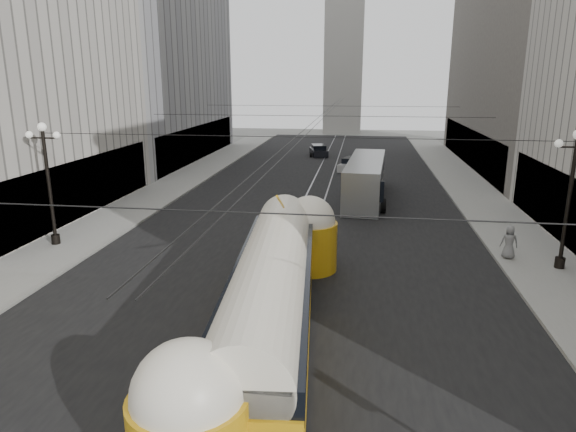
% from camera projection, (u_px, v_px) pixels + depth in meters
% --- Properties ---
extents(road, '(20.00, 85.00, 0.02)m').
position_uv_depth(road, '(316.00, 195.00, 39.44)').
color(road, black).
rests_on(road, ground).
extents(sidewalk_left, '(4.00, 72.00, 0.15)m').
position_uv_depth(sidewalk_left, '(182.00, 181.00, 44.42)').
color(sidewalk_left, gray).
rests_on(sidewalk_left, ground).
extents(sidewalk_right, '(4.00, 72.00, 0.15)m').
position_uv_depth(sidewalk_right, '(469.00, 189.00, 41.12)').
color(sidewalk_right, gray).
rests_on(sidewalk_right, ground).
extents(rail_left, '(0.12, 85.00, 0.04)m').
position_uv_depth(rail_left, '(307.00, 194.00, 39.55)').
color(rail_left, gray).
rests_on(rail_left, ground).
extents(rail_right, '(0.12, 85.00, 0.04)m').
position_uv_depth(rail_right, '(326.00, 195.00, 39.34)').
color(rail_right, gray).
rests_on(rail_right, ground).
extents(building_left_far, '(12.60, 28.60, 28.60)m').
position_uv_depth(building_left_far, '(140.00, 22.00, 53.28)').
color(building_left_far, '#999999').
rests_on(building_left_far, ground).
extents(distant_tower, '(6.00, 6.00, 31.36)m').
position_uv_depth(distant_tower, '(345.00, 37.00, 80.95)').
color(distant_tower, '#B2AFA8').
rests_on(distant_tower, ground).
extents(lamppost_left_mid, '(1.86, 0.44, 6.37)m').
position_uv_depth(lamppost_left_mid, '(48.00, 177.00, 26.34)').
color(lamppost_left_mid, black).
rests_on(lamppost_left_mid, sidewalk_left).
extents(lamppost_right_mid, '(1.86, 0.44, 6.37)m').
position_uv_depth(lamppost_right_mid, '(570.00, 192.00, 22.88)').
color(lamppost_right_mid, black).
rests_on(lamppost_right_mid, sidewalk_right).
extents(catenary, '(25.00, 72.00, 0.23)m').
position_uv_depth(catenary, '(318.00, 118.00, 36.93)').
color(catenary, black).
rests_on(catenary, ground).
extents(streetcar, '(3.72, 16.21, 3.56)m').
position_uv_depth(streetcar, '(272.00, 292.00, 17.17)').
color(streetcar, '#CA9211').
rests_on(streetcar, ground).
extents(city_bus, '(3.14, 11.74, 2.95)m').
position_uv_depth(city_bus, '(366.00, 178.00, 37.55)').
color(city_bus, gray).
rests_on(city_bus, ground).
extents(sedan_white_far, '(2.80, 4.37, 1.28)m').
position_uv_depth(sedan_white_far, '(352.00, 165.00, 49.54)').
color(sedan_white_far, silver).
rests_on(sedan_white_far, ground).
extents(sedan_dark_far, '(2.52, 4.32, 1.28)m').
position_uv_depth(sedan_dark_far, '(319.00, 151.00, 59.05)').
color(sedan_dark_far, black).
rests_on(sedan_dark_far, ground).
extents(pedestrian_sidewalk_right, '(0.86, 0.59, 1.65)m').
position_uv_depth(pedestrian_sidewalk_right, '(509.00, 242.00, 24.88)').
color(pedestrian_sidewalk_right, slate).
rests_on(pedestrian_sidewalk_right, sidewalk_right).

